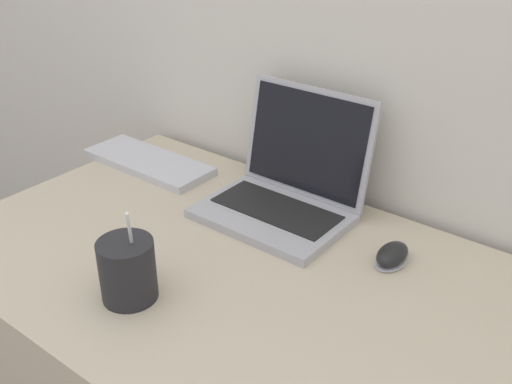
{
  "coord_description": "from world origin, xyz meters",
  "views": [
    {
      "loc": [
        0.64,
        -0.36,
        1.4
      ],
      "look_at": [
        -0.03,
        0.5,
        0.82
      ],
      "focal_mm": 42.0,
      "sensor_mm": 36.0,
      "label": 1
    }
  ],
  "objects": [
    {
      "name": "laptop",
      "position": [
        -0.03,
        0.61,
        0.79
      ],
      "size": [
        0.32,
        0.27,
        0.26
      ],
      "color": "#ADADB2",
      "rests_on": "desk"
    },
    {
      "name": "computer_mouse",
      "position": [
        0.25,
        0.57,
        0.74
      ],
      "size": [
        0.06,
        0.09,
        0.04
      ],
      "color": "#B2B2B7",
      "rests_on": "desk"
    },
    {
      "name": "drink_cup",
      "position": [
        -0.07,
        0.18,
        0.78
      ],
      "size": [
        0.1,
        0.1,
        0.19
      ],
      "color": "#232326",
      "rests_on": "desk"
    },
    {
      "name": "external_keyboard",
      "position": [
        -0.46,
        0.58,
        0.73
      ],
      "size": [
        0.36,
        0.14,
        0.02
      ],
      "color": "silver",
      "rests_on": "desk"
    }
  ]
}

